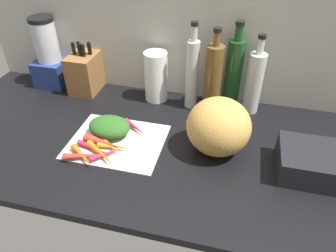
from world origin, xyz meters
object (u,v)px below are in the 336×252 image
carrot_0 (88,156)px  bottle_0 (192,73)px  carrot_5 (114,147)px  carrot_6 (82,156)px  winter_squash (218,127)px  carrot_8 (94,149)px  carrot_3 (101,153)px  knife_block (85,73)px  carrot_7 (107,142)px  bottle_1 (213,78)px  bottle_3 (254,82)px  blender_appliance (49,57)px  bottle_2 (233,73)px  carrot_2 (107,154)px  cutting_board (117,141)px  carrot_4 (102,142)px  paper_towel_roll (156,77)px  dish_rack (323,164)px  carrot_1 (135,127)px

carrot_0 → bottle_0: size_ratio=0.46×
carrot_0 → carrot_5: size_ratio=1.36×
carrot_5 → carrot_6: bearing=-139.5°
winter_squash → carrot_8: bearing=-164.3°
carrot_3 → winter_squash: (39.29, 14.23, 8.46)cm
knife_block → winter_squash: bearing=-24.1°
carrot_7 → carrot_8: 5.15cm
winter_squash → bottle_1: bearing=102.1°
winter_squash → bottle_3: (10.82, 30.13, 3.26)cm
bottle_0 → bottle_3: (25.51, 2.66, -2.21)cm
blender_appliance → bottle_2: (85.87, 0.94, 1.77)cm
carrot_2 → carrot_7: carrot_7 is taller
carrot_5 → bottle_0: bottle_0 is taller
carrot_8 → carrot_0: bearing=-94.4°
carrot_5 → winter_squash: (36.07, 9.30, 8.71)cm
winter_squash → knife_block: size_ratio=0.97×
carrot_8 → bottle_1: bearing=46.6°
cutting_board → carrot_4: 6.20cm
carrot_5 → carrot_8: (-6.71, -2.72, -0.06)cm
carrot_8 → bottle_3: size_ratio=0.44×
carrot_6 → paper_towel_roll: (13.94, 46.68, 9.24)cm
carrot_6 → knife_block: (-20.60, 46.34, 7.19)cm
bottle_2 → bottle_3: 9.31cm
carrot_5 → winter_squash: 38.26cm
blender_appliance → paper_towel_roll: bearing=-1.5°
blender_appliance → dish_rack: blender_appliance is taller
carrot_3 → bottle_3: 67.95cm
carrot_7 → bottle_3: (50.48, 38.06, 11.81)cm
carrot_1 → paper_towel_roll: paper_towel_roll is taller
cutting_board → bottle_1: bearing=45.3°
carrot_7 → blender_appliance: (-44.25, 39.07, 12.13)cm
carrot_6 → carrot_7: (5.39, 9.04, 0.02)cm
winter_squash → paper_towel_roll: 43.03cm
knife_block → blender_appliance: 19.00cm
carrot_6 → carrot_8: size_ratio=0.91×
carrot_4 → bottle_1: size_ratio=0.41×
carrot_3 → dish_rack: (74.62, 10.32, 2.44)cm
carrot_8 → paper_towel_roll: size_ratio=0.67×
carrot_7 → carrot_2: bearing=-66.7°
bottle_0 → winter_squash: bearing=-61.9°
carrot_7 → carrot_8: bearing=-127.4°
carrot_0 → paper_towel_roll: (12.01, 46.13, 9.21)cm
bottle_1 → bottle_3: bearing=10.2°
carrot_0 → carrot_1: size_ratio=1.34×
carrot_1 → knife_block: (-33.23, 25.75, 7.30)cm
carrot_6 → carrot_7: 10.52cm
winter_squash → carrot_6: bearing=-159.4°
knife_block → carrot_4: bearing=-57.1°
carrot_5 → blender_appliance: blender_appliance is taller
paper_towel_roll → blender_appliance: bearing=178.5°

